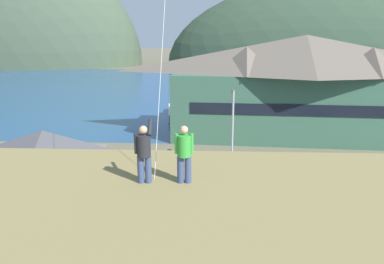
# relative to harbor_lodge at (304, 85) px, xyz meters

# --- Properties ---
(ground_plane) EXTENTS (600.00, 600.00, 0.00)m
(ground_plane) POSITION_rel_harbor_lodge_xyz_m (-10.77, -21.18, -5.71)
(ground_plane) COLOR #66604C
(parking_lot_pad) EXTENTS (40.00, 20.00, 0.10)m
(parking_lot_pad) POSITION_rel_harbor_lodge_xyz_m (-10.77, -16.18, -5.66)
(parking_lot_pad) COLOR gray
(parking_lot_pad) RESTS_ON ground
(bay_water) EXTENTS (360.00, 84.00, 0.03)m
(bay_water) POSITION_rel_harbor_lodge_xyz_m (-10.77, 38.82, -5.70)
(bay_water) COLOR navy
(bay_water) RESTS_ON ground
(far_hill_west_ridge) EXTENTS (89.89, 51.41, 81.37)m
(far_hill_west_ridge) POSITION_rel_harbor_lodge_xyz_m (-79.90, 98.56, -5.71)
(far_hill_west_ridge) COLOR #42513D
(far_hill_west_ridge) RESTS_ON ground
(far_hill_east_peak) EXTENTS (122.34, 55.50, 60.74)m
(far_hill_east_peak) POSITION_rel_harbor_lodge_xyz_m (36.15, 96.44, -5.71)
(far_hill_east_peak) COLOR #334733
(far_hill_east_peak) RESTS_ON ground
(harbor_lodge) EXTENTS (29.36, 11.40, 10.80)m
(harbor_lodge) POSITION_rel_harbor_lodge_xyz_m (0.00, 0.00, 0.00)
(harbor_lodge) COLOR #38604C
(harbor_lodge) RESTS_ON ground
(storage_shed_near_lot) EXTENTS (8.64, 6.44, 4.86)m
(storage_shed_near_lot) POSITION_rel_harbor_lodge_xyz_m (-20.61, -17.09, -3.18)
(storage_shed_near_lot) COLOR #756B5B
(storage_shed_near_lot) RESTS_ON ground
(wharf_dock) EXTENTS (3.20, 13.44, 0.70)m
(wharf_dock) POSITION_rel_harbor_lodge_xyz_m (-10.60, 12.12, -5.36)
(wharf_dock) COLOR #70604C
(wharf_dock) RESTS_ON ground
(moored_boat_wharfside) EXTENTS (1.91, 5.68, 2.16)m
(moored_boat_wharfside) POSITION_rel_harbor_lodge_xyz_m (-13.82, 13.12, -4.99)
(moored_boat_wharfside) COLOR #A8A399
(moored_boat_wharfside) RESTS_ON ground
(moored_boat_outer_mooring) EXTENTS (2.23, 6.30, 2.16)m
(moored_boat_outer_mooring) POSITION_rel_harbor_lodge_xyz_m (-7.28, 8.47, -4.99)
(moored_boat_outer_mooring) COLOR #A8A399
(moored_boat_outer_mooring) RESTS_ON ground
(moored_boat_inner_slip) EXTENTS (3.36, 8.12, 2.16)m
(moored_boat_inner_slip) POSITION_rel_harbor_lodge_xyz_m (-14.21, 10.07, -4.99)
(moored_boat_inner_slip) COLOR silver
(moored_boat_inner_slip) RESTS_ON ground
(parked_car_mid_row_center) EXTENTS (4.23, 2.12, 1.82)m
(parked_car_mid_row_center) POSITION_rel_harbor_lodge_xyz_m (1.78, -15.41, -4.65)
(parked_car_mid_row_center) COLOR navy
(parked_car_mid_row_center) RESTS_ON parking_lot_pad
(parked_car_back_row_left) EXTENTS (4.35, 2.35, 1.82)m
(parked_car_back_row_left) POSITION_rel_harbor_lodge_xyz_m (-5.93, -21.30, -4.65)
(parked_car_back_row_left) COLOR silver
(parked_car_back_row_left) RESTS_ON parking_lot_pad
(parked_car_front_row_end) EXTENTS (4.24, 2.14, 1.82)m
(parked_car_front_row_end) POSITION_rel_harbor_lodge_xyz_m (-15.57, -20.52, -4.65)
(parked_car_front_row_end) COLOR silver
(parked_car_front_row_end) RESTS_ON parking_lot_pad
(parked_car_front_row_silver) EXTENTS (4.29, 2.24, 1.82)m
(parked_car_front_row_silver) POSITION_rel_harbor_lodge_xyz_m (-13.17, -13.96, -4.65)
(parked_car_front_row_silver) COLOR #B28923
(parked_car_front_row_silver) RESTS_ON parking_lot_pad
(parked_car_mid_row_far) EXTENTS (4.24, 2.14, 1.82)m
(parked_car_mid_row_far) POSITION_rel_harbor_lodge_xyz_m (-7.26, -14.37, -4.65)
(parked_car_mid_row_far) COLOR silver
(parked_car_mid_row_far) RESTS_ON parking_lot_pad
(parking_light_pole) EXTENTS (0.24, 0.78, 6.48)m
(parking_light_pole) POSITION_rel_harbor_lodge_xyz_m (-8.03, -10.62, -1.84)
(parking_light_pole) COLOR #ADADB2
(parking_light_pole) RESTS_ON parking_lot_pad
(person_kite_flyer) EXTENTS (0.52, 0.67, 1.86)m
(person_kite_flyer) POSITION_rel_harbor_lodge_xyz_m (-11.80, -29.43, 1.77)
(person_kite_flyer) COLOR #384770
(person_kite_flyer) RESTS_ON grassy_hill_foreground
(person_companion) EXTENTS (0.55, 0.40, 1.74)m
(person_companion) POSITION_rel_harbor_lodge_xyz_m (-10.62, -29.38, 1.75)
(person_companion) COLOR #384770
(person_companion) RESTS_ON grassy_hill_foreground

